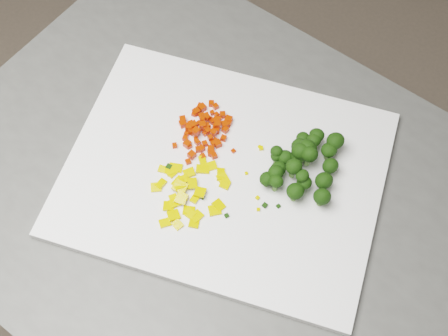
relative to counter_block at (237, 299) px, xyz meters
The scene contains 145 objects.
counter_block is the anchor object (origin of this frame).
cutting_board 0.46m from the counter_block, 149.00° to the left, with size 0.45×0.35×0.01m, color white.
carrot_pile 0.50m from the counter_block, 147.88° to the left, with size 0.10×0.10×0.03m, color red, non-canonical shape.
pepper_pile 0.48m from the counter_block, 160.45° to the right, with size 0.12×0.12×0.02m, color gold, non-canonical shape.
broccoli_pile 0.50m from the counter_block, 66.10° to the left, with size 0.12×0.12×0.06m, color black, non-canonical shape.
carrot_cube_0 0.48m from the counter_block, 134.04° to the left, with size 0.01×0.01×0.01m, color red.
carrot_cube_1 0.49m from the counter_block, 154.13° to the left, with size 0.01×0.01×0.01m, color red.
carrot_cube_2 0.48m from the counter_block, 140.35° to the left, with size 0.01×0.01×0.01m, color red.
carrot_cube_3 0.48m from the counter_block, 142.94° to the left, with size 0.01×0.01×0.01m, color red.
carrot_cube_4 0.50m from the counter_block, 154.95° to the left, with size 0.01×0.01×0.01m, color red.
carrot_cube_5 0.49m from the counter_block, 147.45° to the left, with size 0.01×0.01×0.01m, color red.
carrot_cube_6 0.48m from the counter_block, 151.88° to the left, with size 0.01×0.01×0.01m, color red.
carrot_cube_7 0.48m from the counter_block, 132.96° to the left, with size 0.01×0.01×0.01m, color red.
carrot_cube_8 0.49m from the counter_block, 155.16° to the left, with size 0.01×0.01×0.01m, color red.
carrot_cube_9 0.48m from the counter_block, 150.19° to the left, with size 0.01×0.01×0.01m, color red.
carrot_cube_10 0.50m from the counter_block, 142.91° to the left, with size 0.01×0.01×0.01m, color red.
carrot_cube_11 0.49m from the counter_block, 168.73° to the left, with size 0.01×0.01×0.01m, color red.
carrot_cube_12 0.49m from the counter_block, 156.31° to the left, with size 0.01×0.01×0.01m, color red.
carrot_cube_13 0.48m from the counter_block, 165.29° to the left, with size 0.01×0.01×0.01m, color red.
carrot_cube_14 0.49m from the counter_block, 140.55° to the left, with size 0.01×0.01×0.01m, color red.
carrot_cube_15 0.50m from the counter_block, 143.27° to the left, with size 0.01×0.01×0.01m, color red.
carrot_cube_16 0.49m from the counter_block, 153.20° to the left, with size 0.01×0.01×0.01m, color red.
carrot_cube_17 0.49m from the counter_block, 132.22° to the left, with size 0.01×0.01×0.01m, color red.
carrot_cube_18 0.50m from the counter_block, 145.98° to the left, with size 0.01×0.01×0.01m, color red.
carrot_cube_19 0.50m from the counter_block, 136.12° to the left, with size 0.01×0.01×0.01m, color red.
carrot_cube_20 0.49m from the counter_block, 140.12° to the left, with size 0.01×0.01×0.01m, color red.
carrot_cube_21 0.49m from the counter_block, 131.09° to the left, with size 0.01×0.01×0.01m, color red.
carrot_cube_22 0.49m from the counter_block, 148.17° to the left, with size 0.01×0.01×0.01m, color red.
carrot_cube_23 0.49m from the counter_block, 147.24° to the left, with size 0.01×0.01×0.01m, color red.
carrot_cube_24 0.50m from the counter_block, 137.77° to the left, with size 0.01×0.01×0.01m, color red.
carrot_cube_25 0.48m from the counter_block, 147.86° to the left, with size 0.01×0.01×0.01m, color red.
carrot_cube_26 0.48m from the counter_block, 143.50° to the left, with size 0.01×0.01×0.01m, color red.
carrot_cube_27 0.48m from the counter_block, 165.71° to the left, with size 0.01×0.01×0.01m, color red.
carrot_cube_28 0.47m from the counter_block, 150.63° to the left, with size 0.01×0.01×0.01m, color red.
carrot_cube_29 0.50m from the counter_block, 153.28° to the left, with size 0.01×0.01×0.01m, color red.
carrot_cube_30 0.49m from the counter_block, 138.44° to the left, with size 0.01×0.01×0.01m, color red.
carrot_cube_31 0.48m from the counter_block, 162.32° to the left, with size 0.01×0.01×0.01m, color red.
carrot_cube_32 0.49m from the counter_block, 136.76° to the left, with size 0.01×0.01×0.01m, color red.
carrot_cube_33 0.50m from the counter_block, 142.88° to the left, with size 0.01×0.01×0.01m, color red.
carrot_cube_34 0.48m from the counter_block, 155.77° to the left, with size 0.01×0.01×0.01m, color red.
carrot_cube_35 0.49m from the counter_block, 138.74° to the left, with size 0.01×0.01×0.01m, color red.
carrot_cube_36 0.50m from the counter_block, 143.22° to the left, with size 0.01×0.01×0.01m, color red.
carrot_cube_37 0.50m from the counter_block, 155.40° to the left, with size 0.01×0.01×0.01m, color red.
carrot_cube_38 0.48m from the counter_block, 156.59° to the left, with size 0.01×0.01×0.01m, color red.
carrot_cube_39 0.50m from the counter_block, 143.45° to the left, with size 0.01×0.01×0.01m, color red.
carrot_cube_40 0.49m from the counter_block, 145.31° to the left, with size 0.01×0.01×0.01m, color red.
carrot_cube_41 0.50m from the counter_block, 143.26° to the left, with size 0.01×0.01×0.01m, color red.
carrot_cube_42 0.49m from the counter_block, 133.53° to the left, with size 0.01×0.01×0.01m, color red.
carrot_cube_43 0.49m from the counter_block, 146.94° to the left, with size 0.01×0.01×0.01m, color red.
carrot_cube_44 0.49m from the counter_block, 138.32° to the left, with size 0.01×0.01×0.01m, color red.
carrot_cube_45 0.48m from the counter_block, 136.90° to the left, with size 0.01×0.01×0.01m, color red.
carrot_cube_46 0.50m from the counter_block, 147.78° to the left, with size 0.01×0.01×0.01m, color red.
carrot_cube_47 0.49m from the counter_block, 157.80° to the left, with size 0.01×0.01×0.01m, color red.
carrot_cube_48 0.49m from the counter_block, 136.09° to the left, with size 0.01×0.01×0.01m, color red.
carrot_cube_49 0.49m from the counter_block, 145.97° to the left, with size 0.01×0.01×0.01m, color red.
carrot_cube_50 0.48m from the counter_block, 145.50° to the left, with size 0.01×0.01×0.01m, color red.
carrot_cube_51 0.48m from the counter_block, 162.31° to the left, with size 0.01×0.01×0.01m, color red.
carrot_cube_52 0.49m from the counter_block, 133.80° to the left, with size 0.01×0.01×0.01m, color red.
carrot_cube_53 0.49m from the counter_block, 138.79° to the left, with size 0.01×0.01×0.01m, color red.
carrot_cube_54 0.49m from the counter_block, 145.06° to the left, with size 0.01×0.01×0.01m, color red.
carrot_cube_55 0.48m from the counter_block, 151.64° to the left, with size 0.01×0.01×0.01m, color red.
carrot_cube_56 0.48m from the counter_block, 158.75° to the left, with size 0.01×0.01×0.01m, color red.
carrot_cube_57 0.49m from the counter_block, 160.53° to the left, with size 0.01×0.01×0.01m, color red.
carrot_cube_58 0.49m from the counter_block, 153.75° to the left, with size 0.01×0.01×0.01m, color red.
carrot_cube_59 0.49m from the counter_block, 130.68° to the left, with size 0.01×0.01×0.01m, color red.
carrot_cube_60 0.49m from the counter_block, 155.37° to the left, with size 0.01×0.01×0.01m, color red.
carrot_cube_61 0.50m from the counter_block, 152.44° to the left, with size 0.01×0.01×0.01m, color red.
carrot_cube_62 0.48m from the counter_block, 151.12° to the left, with size 0.01×0.01×0.01m, color red.
carrot_cube_63 0.49m from the counter_block, 143.11° to the left, with size 0.01×0.01×0.01m, color red.
carrot_cube_64 0.49m from the counter_block, 148.17° to the left, with size 0.01×0.01×0.01m, color red.
carrot_cube_65 0.50m from the counter_block, 146.58° to the left, with size 0.01×0.01×0.01m, color red.
carrot_cube_66 0.50m from the counter_block, 148.15° to the left, with size 0.01×0.01×0.01m, color red.
pepper_chunk_0 0.47m from the counter_block, 159.60° to the left, with size 0.02×0.01×0.00m, color gold.
pepper_chunk_1 0.47m from the counter_block, 140.87° to the right, with size 0.01×0.02×0.00m, color gold.
pepper_chunk_2 0.47m from the counter_block, 162.56° to the left, with size 0.02×0.01×0.00m, color gold.
pepper_chunk_3 0.47m from the counter_block, 168.30° to the left, with size 0.02×0.01×0.00m, color gold.
pepper_chunk_4 0.47m from the counter_block, 146.04° to the right, with size 0.02×0.01×0.00m, color gold.
pepper_chunk_5 0.47m from the counter_block, 149.57° to the right, with size 0.02×0.01×0.00m, color gold.
pepper_chunk_6 0.47m from the counter_block, 163.29° to the right, with size 0.02×0.02×0.00m, color gold.
pepper_chunk_7 0.48m from the counter_block, 160.09° to the right, with size 0.02×0.01×0.00m, color gold.
pepper_chunk_8 0.48m from the counter_block, 133.40° to the right, with size 0.01×0.02×0.00m, color gold.
pepper_chunk_9 0.48m from the counter_block, behind, with size 0.02×0.01×0.00m, color gold.
pepper_chunk_10 0.48m from the counter_block, 163.34° to the right, with size 0.02×0.02×0.00m, color gold.
pepper_chunk_11 0.48m from the counter_block, 165.14° to the right, with size 0.02×0.02×0.00m, color gold.
pepper_chunk_12 0.47m from the counter_block, 127.04° to the right, with size 0.02×0.01×0.00m, color gold.
pepper_chunk_13 0.48m from the counter_block, 152.18° to the right, with size 0.02×0.02×0.00m, color gold.
pepper_chunk_14 0.47m from the counter_block, 129.36° to the right, with size 0.01×0.01×0.00m, color gold.
pepper_chunk_15 0.48m from the counter_block, behind, with size 0.02×0.01×0.00m, color gold.
pepper_chunk_16 0.47m from the counter_block, 161.76° to the left, with size 0.01×0.01×0.00m, color gold.
pepper_chunk_17 0.47m from the counter_block, 137.43° to the right, with size 0.01×0.02×0.00m, color gold.
pepper_chunk_18 0.47m from the counter_block, 157.57° to the left, with size 0.02×0.01×0.00m, color gold.
pepper_chunk_19 0.48m from the counter_block, 163.23° to the right, with size 0.02×0.01×0.00m, color gold.
pepper_chunk_20 0.48m from the counter_block, behind, with size 0.01×0.02×0.00m, color gold.
pepper_chunk_21 0.48m from the counter_block, behind, with size 0.02×0.01×0.00m, color gold.
pepper_chunk_22 0.47m from the counter_block, 155.59° to the right, with size 0.01×0.01×0.00m, color gold.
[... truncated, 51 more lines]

